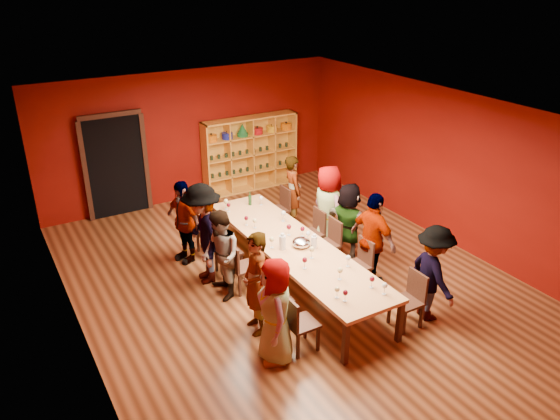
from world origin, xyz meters
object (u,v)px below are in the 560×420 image
object	(u,v)px
chair_person_right_3	(314,230)
chair_person_right_1	(360,261)
chair_person_left_2	(240,265)
chair_person_right_4	(281,206)
chair_person_left_3	(224,250)
person_left_3	(203,234)
chair_person_left_1	(272,297)
person_right_4	(293,191)
chair_person_left_4	(205,231)
person_right_1	(373,240)
wine_bottle	(250,200)
spittoon_bowl	(301,243)
chair_person_right_0	(411,297)
person_left_4	(184,221)
person_right_3	(328,209)
shelving_unit	(250,150)
chair_person_left_0	(297,321)
person_left_2	(221,255)
person_right_2	(348,222)
person_right_0	(433,273)
person_left_0	(275,311)
tasting_table	(294,247)
person_left_1	(256,284)
chair_person_right_2	(330,240)

from	to	relation	value
chair_person_right_3	chair_person_right_1	bearing A→B (deg)	-90.00
chair_person_left_2	chair_person_right_4	world-z (taller)	same
chair_person_left_3	person_left_3	size ratio (longest dim) A/B	0.49
chair_person_left_1	person_right_4	bearing A→B (deg)	53.57
chair_person_left_4	person_right_1	xyz separation A→B (m)	(2.06, -2.40, 0.35)
chair_person_right_3	person_right_1	bearing A→B (deg)	-80.12
wine_bottle	spittoon_bowl	bearing A→B (deg)	-91.63
chair_person_left_1	spittoon_bowl	distance (m)	1.28
chair_person_right_0	person_left_4	bearing A→B (deg)	121.43
chair_person_left_2	spittoon_bowl	bearing A→B (deg)	-20.39
chair_person_left_4	person_right_3	xyz separation A→B (m)	(2.11, -0.99, 0.36)
chair_person_left_1	chair_person_right_0	size ratio (longest dim) A/B	1.00
chair_person_left_4	person_right_1	size ratio (longest dim) A/B	0.53
shelving_unit	chair_person_left_0	world-z (taller)	shelving_unit
person_left_2	wine_bottle	world-z (taller)	person_left_2
chair_person_right_3	chair_person_right_0	bearing A→B (deg)	-90.00
person_right_1	person_right_3	size ratio (longest dim) A/B	0.98
person_right_2	chair_person_right_4	xyz separation A→B (m)	(-0.40, 1.78, -0.27)
chair_person_left_4	chair_person_right_0	distance (m)	4.07
person_left_4	chair_person_right_4	distance (m)	2.26
person_left_3	person_right_0	bearing A→B (deg)	52.94
person_right_1	spittoon_bowl	world-z (taller)	person_right_1
shelving_unit	person_left_3	world-z (taller)	person_left_3
person_left_0	person_right_2	bearing A→B (deg)	142.46
person_left_2	chair_person_left_1	bearing A→B (deg)	24.92
chair_person_right_3	person_right_4	distance (m)	1.33
tasting_table	chair_person_right_4	distance (m)	2.20
chair_person_left_4	wine_bottle	size ratio (longest dim) A/B	3.29
chair_person_left_1	person_left_0	bearing A→B (deg)	-116.22
chair_person_left_1	spittoon_bowl	bearing A→B (deg)	37.12
chair_person_left_4	wine_bottle	bearing A→B (deg)	7.76
chair_person_left_1	chair_person_right_1	distance (m)	1.83
chair_person_right_3	chair_person_left_0	bearing A→B (deg)	-128.30
chair_person_left_2	tasting_table	bearing A→B (deg)	-14.96
person_right_1	wine_bottle	xyz separation A→B (m)	(-1.03, 2.54, 0.01)
person_right_3	chair_person_left_4	bearing A→B (deg)	64.50
chair_person_right_4	chair_person_left_2	bearing A→B (deg)	-136.14
shelving_unit	chair_person_left_4	size ratio (longest dim) A/B	2.70
person_left_4	person_left_2	bearing A→B (deg)	-13.21
person_left_2	person_left_1	bearing A→B (deg)	11.07
tasting_table	chair_person_right_0	xyz separation A→B (m)	(0.91, -1.92, -0.20)
chair_person_right_1	person_right_4	size ratio (longest dim) A/B	0.58
tasting_table	person_left_0	distance (m)	2.03
person_left_1	chair_person_left_0	bearing A→B (deg)	28.47
chair_person_right_3	person_right_3	world-z (taller)	person_right_3
person_right_3	shelving_unit	bearing A→B (deg)	-3.37
chair_person_right_2	person_right_3	bearing A→B (deg)	59.96
chair_person_left_3	spittoon_bowl	xyz separation A→B (m)	(0.98, -0.98, 0.33)
chair_person_left_1	person_left_3	bearing A→B (deg)	102.29
person_left_0	chair_person_right_2	size ratio (longest dim) A/B	1.78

